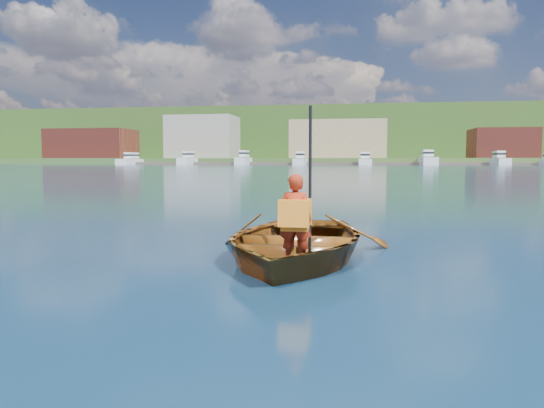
{
  "coord_description": "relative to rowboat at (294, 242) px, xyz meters",
  "views": [
    {
      "loc": [
        1.32,
        -7.68,
        1.28
      ],
      "look_at": [
        0.22,
        -0.87,
        0.72
      ],
      "focal_mm": 35.0,
      "sensor_mm": 36.0,
      "label": 1
    }
  ],
  "objects": [
    {
      "name": "ground",
      "position": [
        -0.51,
        0.87,
        -0.23
      ],
      "size": [
        600.0,
        600.0,
        0.0
      ],
      "color": "#102448",
      "rests_on": "ground"
    },
    {
      "name": "rowboat",
      "position": [
        0.0,
        0.0,
        0.0
      ],
      "size": [
        2.7,
        3.7,
        0.75
      ],
      "color": "brown",
      "rests_on": "ground"
    },
    {
      "name": "child_paddler",
      "position": [
        0.13,
        -0.9,
        0.41
      ],
      "size": [
        0.39,
        0.34,
        1.8
      ],
      "color": "#9E2711",
      "rests_on": "ground"
    },
    {
      "name": "shoreline",
      "position": [
        -0.51,
        237.48,
        10.1
      ],
      "size": [
        400.0,
        140.0,
        22.0
      ],
      "color": "#416023",
      "rests_on": "ground"
    },
    {
      "name": "dock",
      "position": [
        8.94,
        148.87,
        0.17
      ],
      "size": [
        160.03,
        10.48,
        0.8
      ],
      "color": "brown",
      "rests_on": "ground"
    },
    {
      "name": "waterfront_buildings",
      "position": [
        -8.25,
        165.87,
        7.52
      ],
      "size": [
        202.0,
        16.0,
        14.0
      ],
      "color": "brown",
      "rests_on": "ground"
    },
    {
      "name": "marina_yachts",
      "position": [
        -0.01,
        144.18,
        1.19
      ],
      "size": [
        140.74,
        13.88,
        4.44
      ],
      "color": "silver",
      "rests_on": "ground"
    },
    {
      "name": "hillside_trees",
      "position": [
        4.84,
        242.93,
        18.84
      ],
      "size": [
        264.59,
        84.99,
        26.57
      ],
      "color": "#382314",
      "rests_on": "ground"
    }
  ]
}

